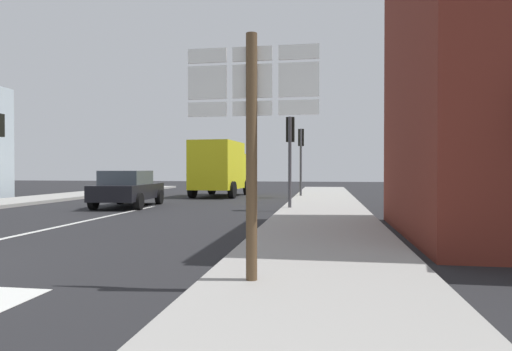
# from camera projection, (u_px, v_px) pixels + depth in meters

# --- Properties ---
(ground_plane) EXTENTS (80.00, 80.00, 0.00)m
(ground_plane) POSITION_uv_depth(u_px,v_px,m) (132.00, 211.00, 15.79)
(ground_plane) COLOR #232326
(sidewalk_right) EXTENTS (3.02, 44.00, 0.14)m
(sidewalk_right) POSITION_uv_depth(u_px,v_px,m) (323.00, 219.00, 12.74)
(sidewalk_right) COLOR #9E9B96
(sidewalk_right) RESTS_ON ground
(lane_centre_stripe) EXTENTS (0.16, 12.00, 0.01)m
(lane_centre_stripe) POSITION_uv_depth(u_px,v_px,m) (67.00, 225.00, 11.84)
(lane_centre_stripe) COLOR silver
(lane_centre_stripe) RESTS_ON ground
(sedan_far) EXTENTS (2.28, 4.35, 1.47)m
(sedan_far) POSITION_uv_depth(u_px,v_px,m) (128.00, 188.00, 17.63)
(sedan_far) COLOR black
(sedan_far) RESTS_ON ground
(delivery_truck) EXTENTS (2.69, 5.10, 3.05)m
(delivery_truck) POSITION_uv_depth(u_px,v_px,m) (220.00, 167.00, 24.42)
(delivery_truck) COLOR yellow
(delivery_truck) RESTS_ON ground
(route_sign_post) EXTENTS (1.66, 0.14, 3.20)m
(route_sign_post) POSITION_uv_depth(u_px,v_px,m) (252.00, 130.00, 5.41)
(route_sign_post) COLOR brown
(route_sign_post) RESTS_ON ground
(traffic_light_near_right) EXTENTS (0.30, 0.49, 3.43)m
(traffic_light_near_right) POSITION_uv_depth(u_px,v_px,m) (290.00, 142.00, 15.88)
(traffic_light_near_right) COLOR #47474C
(traffic_light_near_right) RESTS_ON ground
(traffic_light_far_right) EXTENTS (0.30, 0.49, 3.67)m
(traffic_light_far_right) POSITION_uv_depth(u_px,v_px,m) (301.00, 147.00, 23.03)
(traffic_light_far_right) COLOR #47474C
(traffic_light_far_right) RESTS_ON ground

